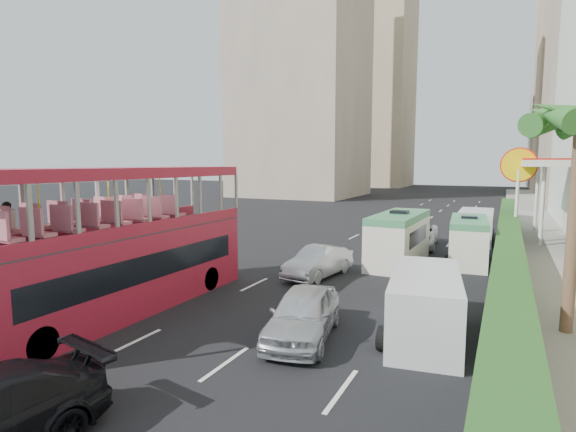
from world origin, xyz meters
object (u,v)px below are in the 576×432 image
Objects in this scene: minibus_near at (399,239)px; palm_tree at (574,226)px; minibus_far at (468,241)px; panel_van_near at (425,305)px; double_decker_bus at (122,241)px; shell_station at (574,201)px; car_silver_lane_b at (303,338)px; car_silver_lane_a at (318,277)px; panel_van_far at (476,226)px; van_asset at (415,246)px.

palm_tree reaches higher than minibus_near.
minibus_far is 1.09× the size of panel_van_near.
minibus_near reaches higher than minibus_far.
minibus_far is at bearing 52.91° from double_decker_bus.
palm_tree is 19.14m from shell_station.
car_silver_lane_b is 11.39m from minibus_near.
palm_tree reaches higher than car_silver_lane_b.
car_silver_lane_b is at bearing -153.78° from palm_tree.
minibus_far is at bearing 54.80° from car_silver_lane_a.
car_silver_lane_a is at bearing 97.81° from car_silver_lane_b.
double_decker_bus is 1.38× the size of shell_station.
double_decker_bus is at bearing -111.75° from car_silver_lane_a.
shell_station is (6.04, 20.79, 1.78)m from panel_van_near.
car_silver_lane_b is 13.68m from minibus_far.
minibus_near reaches higher than panel_van_far.
double_decker_bus is at bearing -175.79° from panel_van_near.
double_decker_bus is 14.39m from palm_tree.
shell_station is (9.00, 5.80, 2.75)m from van_asset.
minibus_near is (7.09, 11.81, -1.21)m from double_decker_bus.
van_asset is 0.91× the size of minibus_near.
palm_tree reaches higher than shell_station.
panel_van_near is 0.76× the size of palm_tree.
van_asset is 0.68× the size of shell_station.
minibus_near is (2.72, 4.35, 1.32)m from car_silver_lane_a.
double_decker_bus is 9.01m from car_silver_lane_a.
car_silver_lane_b is 24.49m from shell_station.
minibus_near reaches higher than car_silver_lane_b.
panel_van_near is 21.72m from shell_station.
minibus_near is at bearing 98.33° from panel_van_near.
minibus_near is 1.14× the size of panel_van_far.
double_decker_bus is at bearing -119.14° from minibus_near.
panel_van_near is 0.94× the size of panel_van_far.
minibus_far is (3.32, -3.55, 1.18)m from van_asset.
double_decker_bus is 13.83m from minibus_near.
palm_tree reaches higher than van_asset.
panel_van_far is (10.26, 20.57, -1.49)m from double_decker_bus.
shell_station is (11.63, 15.54, 2.75)m from car_silver_lane_a.
minibus_far reaches higher than panel_van_far.
van_asset is at bearing 117.26° from palm_tree.
car_silver_lane_b is 0.68× the size of palm_tree.
shell_station is (5.74, 2.43, 1.71)m from panel_van_far.
shell_station reaches higher than minibus_near.
palm_tree reaches higher than minibus_far.
car_silver_lane_a is at bearing 159.86° from palm_tree.
van_asset is (0.29, 16.70, 0.00)m from car_silver_lane_b.
panel_van_near is (2.87, -9.59, -0.34)m from minibus_near.
double_decker_bus is 23.04m from panel_van_far.
panel_van_near reaches higher than car_silver_lane_b.
minibus_far is 11.44m from panel_van_near.
palm_tree is at bearing 16.16° from double_decker_bus.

